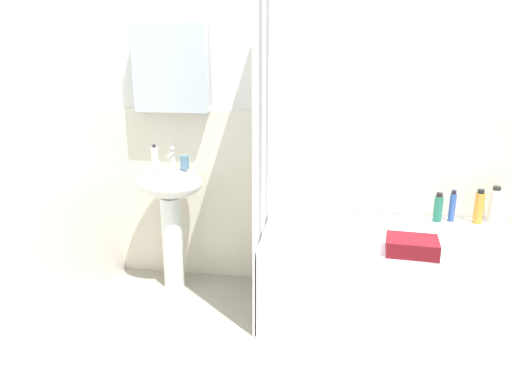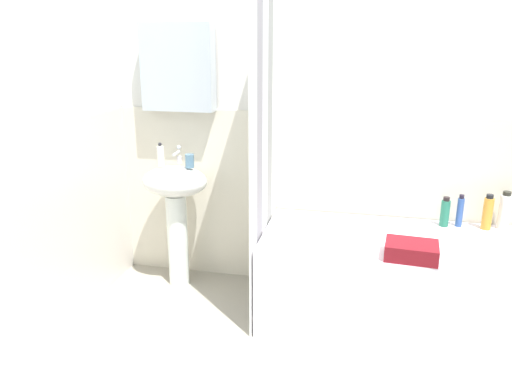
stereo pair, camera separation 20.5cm
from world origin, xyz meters
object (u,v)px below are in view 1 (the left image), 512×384
soap_dispenser (155,157)px  body_wash_bottle (495,205)px  bathtub (387,275)px  shampoo_bottle (479,207)px  sink (170,201)px  conditioner_bottle (452,207)px  toothbrush_cup (185,162)px  towel_folded (412,246)px  lotion_bottle (438,208)px

soap_dispenser → body_wash_bottle: soap_dispenser is taller
bathtub → shampoo_bottle: 0.73m
bathtub → sink: bearing=172.7°
conditioner_bottle → sink: bearing=-176.5°
toothbrush_cup → towel_folded: toothbrush_cup is taller
sink → conditioner_bottle: 1.83m
soap_dispenser → bathtub: bearing=-6.5°
conditioner_bottle → towel_folded: (-0.32, -0.56, -0.05)m
sink → shampoo_bottle: (1.98, 0.10, 0.02)m
soap_dispenser → lotion_bottle: (1.82, 0.11, -0.29)m
conditioner_bottle → lotion_bottle: size_ratio=1.09×
bathtub → toothbrush_cup: bearing=171.8°
conditioner_bottle → body_wash_bottle: bearing=3.8°
toothbrush_cup → lotion_bottle: toothbrush_cup is taller
bathtub → conditioner_bottle: conditioner_bottle is taller
sink → toothbrush_cup: bearing=3.6°
toothbrush_cup → conditioner_bottle: bearing=3.5°
sink → bathtub: (1.42, -0.18, -0.35)m
sink → conditioner_bottle: sink is taller
towel_folded → body_wash_bottle: bearing=44.7°
sink → towel_folded: size_ratio=3.09×
sink → soap_dispenser: soap_dispenser is taller
shampoo_bottle → lotion_bottle: (-0.25, -0.00, -0.02)m
lotion_bottle → soap_dispenser: bearing=-176.7°
shampoo_bottle → soap_dispenser: bearing=-177.0°
toothbrush_cup → body_wash_bottle: toothbrush_cup is taller
conditioner_bottle → towel_folded: 0.65m
toothbrush_cup → body_wash_bottle: size_ratio=0.37×
sink → lotion_bottle: 1.74m
toothbrush_cup → bathtub: toothbrush_cup is taller
soap_dispenser → toothbrush_cup: 0.20m
toothbrush_cup → bathtub: bearing=-8.2°
shampoo_bottle → conditioner_bottle: 0.16m
shampoo_bottle → towel_folded: (-0.48, -0.54, -0.06)m
soap_dispenser → body_wash_bottle: bearing=3.7°
shampoo_bottle → conditioner_bottle: size_ratio=1.08×
toothbrush_cup → shampoo_bottle: (1.87, 0.09, -0.25)m
conditioner_bottle → towel_folded: bearing=-120.0°
soap_dispenser → towel_folded: 1.68m
sink → toothbrush_cup: size_ratio=9.58×
bathtub → lotion_bottle: 0.55m
toothbrush_cup → lotion_bottle: (1.63, 0.09, -0.26)m
body_wash_bottle → lotion_bottle: body_wash_bottle is taller
sink → shampoo_bottle: bearing=2.8°
body_wash_bottle → conditioner_bottle: 0.26m
soap_dispenser → conditioner_bottle: size_ratio=0.78×
soap_dispenser → bathtub: size_ratio=0.11×
toothbrush_cup → bathtub: size_ratio=0.06×
toothbrush_cup → shampoo_bottle: bearing=2.8°
sink → bathtub: size_ratio=0.56×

